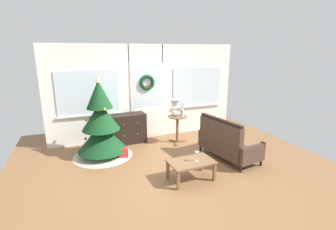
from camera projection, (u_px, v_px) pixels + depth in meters
name	position (u px, v px, depth m)	size (l,w,h in m)	color
ground_plane	(175.00, 167.00, 5.17)	(6.76, 6.76, 0.00)	brown
back_wall_with_door	(146.00, 92.00, 6.73)	(5.20, 0.19, 2.55)	white
christmas_tree	(101.00, 128.00, 5.59)	(1.35, 1.35, 1.83)	#4C331E
dresser_cabinet	(128.00, 128.00, 6.48)	(0.93, 0.49, 0.78)	black
settee_sofa	(226.00, 143.00, 5.51)	(0.92, 1.52, 0.96)	black
side_table	(177.00, 124.00, 6.44)	(0.50, 0.48, 0.73)	brown
table_lamp	(175.00, 105.00, 6.33)	(0.28, 0.28, 0.44)	silver
flower_vase	(182.00, 112.00, 6.33)	(0.11, 0.10, 0.35)	#99ADBC
coffee_table	(191.00, 164.00, 4.61)	(0.87, 0.57, 0.38)	brown
wine_glass	(197.00, 154.00, 4.55)	(0.08, 0.08, 0.20)	silver
gift_box	(123.00, 153.00, 5.65)	(0.22, 0.19, 0.22)	red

